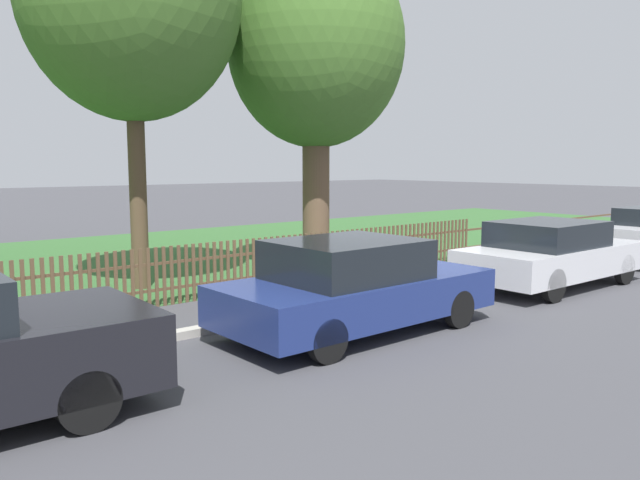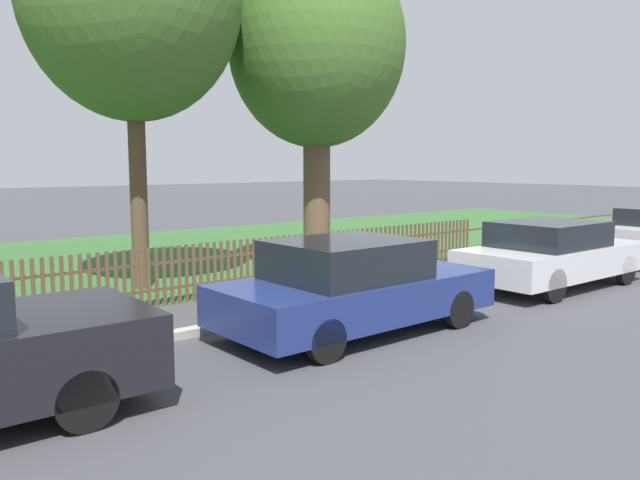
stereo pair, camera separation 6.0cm
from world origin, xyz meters
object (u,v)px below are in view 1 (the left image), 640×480
object	(u,v)px
parked_car_navy_estate	(354,286)
tree_far_left	(316,48)
parked_car_red_compact	(551,253)
covered_motorcycle	(355,256)

from	to	relation	value
parked_car_navy_estate	tree_far_left	bearing A→B (deg)	55.96
parked_car_navy_estate	tree_far_left	distance (m)	6.98
tree_far_left	parked_car_red_compact	bearing A→B (deg)	-63.10
tree_far_left	parked_car_navy_estate	bearing A→B (deg)	-123.31
parked_car_red_compact	tree_far_left	size ratio (longest dim) A/B	0.59
parked_car_red_compact	covered_motorcycle	distance (m)	3.94
parked_car_red_compact	tree_far_left	distance (m)	6.73
parked_car_navy_estate	covered_motorcycle	xyz separation A→B (m)	(2.10, 2.25, -0.02)
covered_motorcycle	tree_far_left	distance (m)	5.03
parked_car_navy_estate	covered_motorcycle	bearing A→B (deg)	46.29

